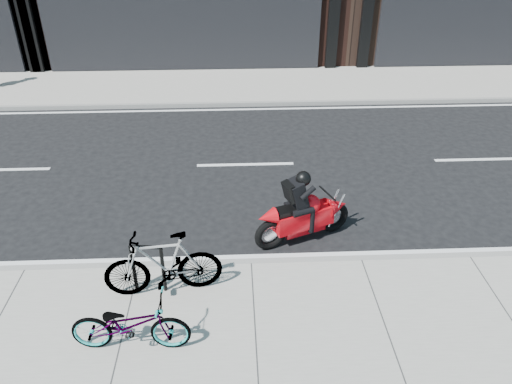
{
  "coord_description": "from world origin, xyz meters",
  "views": [
    {
      "loc": [
        -0.23,
        -8.97,
        5.85
      ],
      "look_at": [
        0.14,
        -0.81,
        0.9
      ],
      "focal_mm": 35.0,
      "sensor_mm": 36.0,
      "label": 1
    }
  ],
  "objects_px": {
    "motorcycle": "(308,211)",
    "bike_rack": "(148,264)",
    "bicycle_front": "(130,324)",
    "bicycle_rear": "(163,264)"
  },
  "relations": [
    {
      "from": "motorcycle",
      "to": "bike_rack",
      "type": "bearing_deg",
      "value": -173.84
    },
    {
      "from": "bicycle_front",
      "to": "motorcycle",
      "type": "xyz_separation_m",
      "value": [
        2.9,
        2.71,
        0.04
      ]
    },
    {
      "from": "bike_rack",
      "to": "bicycle_front",
      "type": "xyz_separation_m",
      "value": [
        -0.09,
        -1.22,
        -0.09
      ]
    },
    {
      "from": "bike_rack",
      "to": "motorcycle",
      "type": "bearing_deg",
      "value": 28.06
    },
    {
      "from": "bike_rack",
      "to": "bicycle_front",
      "type": "bearing_deg",
      "value": -94.16
    },
    {
      "from": "bike_rack",
      "to": "bicycle_front",
      "type": "distance_m",
      "value": 1.22
    },
    {
      "from": "motorcycle",
      "to": "bicycle_front",
      "type": "bearing_deg",
      "value": -158.77
    },
    {
      "from": "bicycle_rear",
      "to": "bike_rack",
      "type": "bearing_deg",
      "value": -106.99
    },
    {
      "from": "bike_rack",
      "to": "motorcycle",
      "type": "height_order",
      "value": "motorcycle"
    },
    {
      "from": "bike_rack",
      "to": "motorcycle",
      "type": "relative_size",
      "value": 0.47
    }
  ]
}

